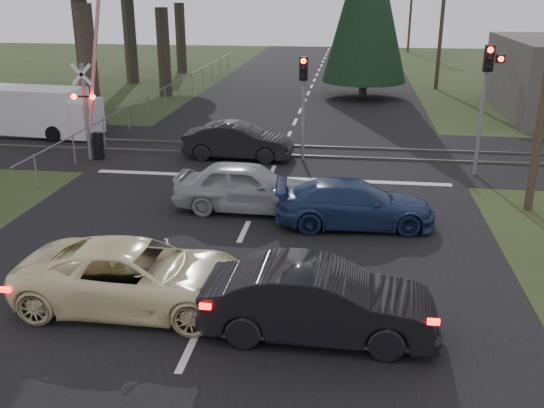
% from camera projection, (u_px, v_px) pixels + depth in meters
% --- Properties ---
extents(ground, '(120.00, 120.00, 0.00)m').
position_uv_depth(ground, '(222.00, 279.00, 14.45)').
color(ground, '#2A3819').
rests_on(ground, ground).
extents(road, '(14.00, 100.00, 0.01)m').
position_uv_depth(road, '(275.00, 164.00, 23.78)').
color(road, black).
rests_on(road, ground).
extents(rail_corridor, '(120.00, 8.00, 0.01)m').
position_uv_depth(rail_corridor, '(281.00, 151.00, 25.64)').
color(rail_corridor, black).
rests_on(rail_corridor, ground).
extents(stop_line, '(13.00, 0.35, 0.00)m').
position_uv_depth(stop_line, '(269.00, 178.00, 22.10)').
color(stop_line, silver).
rests_on(stop_line, ground).
extents(rail_near, '(120.00, 0.12, 0.10)m').
position_uv_depth(rail_near, '(279.00, 155.00, 24.88)').
color(rail_near, '#59544C').
rests_on(rail_near, ground).
extents(rail_far, '(120.00, 0.12, 0.10)m').
position_uv_depth(rail_far, '(283.00, 146.00, 26.37)').
color(rail_far, '#59544C').
rests_on(rail_far, ground).
extents(crossing_signal, '(1.62, 0.38, 6.96)m').
position_uv_depth(crossing_signal, '(91.00, 109.00, 23.79)').
color(crossing_signal, slate).
rests_on(crossing_signal, ground).
extents(traffic_signal_right, '(0.68, 0.48, 4.70)m').
position_uv_depth(traffic_signal_right, '(487.00, 86.00, 21.23)').
color(traffic_signal_right, slate).
rests_on(traffic_signal_right, ground).
extents(traffic_signal_center, '(0.32, 0.48, 4.10)m').
position_uv_depth(traffic_signal_center, '(303.00, 91.00, 23.34)').
color(traffic_signal_center, slate).
rests_on(traffic_signal_center, ground).
extents(utility_pole_mid, '(1.80, 0.26, 9.00)m').
position_uv_depth(utility_pole_mid, '(442.00, 17.00, 39.78)').
color(utility_pole_mid, '#4C3D2D').
rests_on(utility_pole_mid, ground).
extents(utility_pole_far, '(1.80, 0.26, 9.00)m').
position_uv_depth(utility_pole_far, '(411.00, 6.00, 63.09)').
color(utility_pole_far, '#4C3D2D').
rests_on(utility_pole_far, ground).
extents(fence_left, '(0.10, 36.00, 1.20)m').
position_uv_depth(fence_left, '(173.00, 103.00, 36.41)').
color(fence_left, slate).
rests_on(fence_left, ground).
extents(cream_coupe, '(5.15, 2.40, 1.43)m').
position_uv_depth(cream_coupe, '(137.00, 276.00, 13.02)').
color(cream_coupe, beige).
rests_on(cream_coupe, ground).
extents(dark_hatchback, '(4.62, 1.68, 1.51)m').
position_uv_depth(dark_hatchback, '(319.00, 302.00, 11.88)').
color(dark_hatchback, black).
rests_on(dark_hatchback, ground).
extents(silver_car, '(4.56, 1.96, 1.53)m').
position_uv_depth(silver_car, '(247.00, 187.00, 18.67)').
color(silver_car, '#979A9E').
rests_on(silver_car, ground).
extents(blue_sedan, '(4.72, 2.24, 1.33)m').
position_uv_depth(blue_sedan, '(355.00, 204.00, 17.49)').
color(blue_sedan, navy).
rests_on(blue_sedan, ground).
extents(dark_car_far, '(4.43, 1.72, 1.44)m').
position_uv_depth(dark_car_far, '(238.00, 141.00, 24.36)').
color(dark_car_far, black).
rests_on(dark_car_far, ground).
extents(white_van, '(5.81, 2.56, 2.21)m').
position_uv_depth(white_van, '(40.00, 112.00, 28.06)').
color(white_van, silver).
rests_on(white_van, ground).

